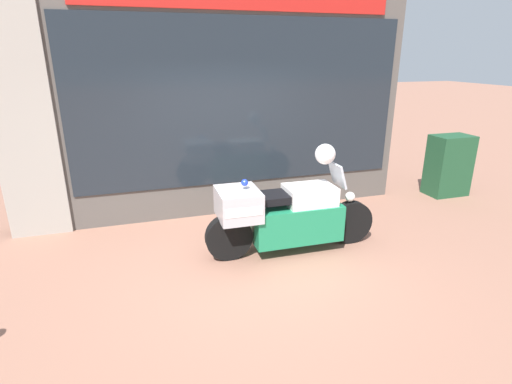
{
  "coord_description": "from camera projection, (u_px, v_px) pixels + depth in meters",
  "views": [
    {
      "loc": [
        -1.37,
        -4.46,
        2.6
      ],
      "look_at": [
        0.24,
        0.69,
        0.73
      ],
      "focal_mm": 28.0,
      "sensor_mm": 36.0,
      "label": 1
    }
  ],
  "objects": [
    {
      "name": "white_helmet",
      "position": [
        325.0,
        154.0,
        5.27
      ],
      "size": [
        0.27,
        0.27,
        0.27
      ],
      "primitive_type": "sphere",
      "color": "white",
      "rests_on": "paramedic_motorcycle"
    },
    {
      "name": "paramedic_motorcycle",
      "position": [
        284.0,
        215.0,
        5.39
      ],
      "size": [
        2.42,
        0.63,
        1.21
      ],
      "rotation": [
        0.0,
        0.0,
        -0.02
      ],
      "color": "black",
      "rests_on": "ground"
    },
    {
      "name": "window_display",
      "position": [
        239.0,
        180.0,
        7.02
      ],
      "size": [
        5.17,
        0.3,
        2.12
      ],
      "color": "slate",
      "rests_on": "ground"
    },
    {
      "name": "utility_cabinet",
      "position": [
        449.0,
        165.0,
        7.64
      ],
      "size": [
        0.75,
        0.49,
        1.16
      ],
      "primitive_type": "cube",
      "color": "#1E4C2D",
      "rests_on": "ground"
    },
    {
      "name": "shop_building",
      "position": [
        193.0,
        106.0,
        6.36
      ],
      "size": [
        6.46,
        0.55,
        3.6
      ],
      "color": "#56514C",
      "rests_on": "ground"
    },
    {
      "name": "ground_plane",
      "position": [
        254.0,
        262.0,
        5.26
      ],
      "size": [
        60.0,
        60.0,
        0.0
      ],
      "primitive_type": "plane",
      "color": "#9E6B56"
    }
  ]
}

